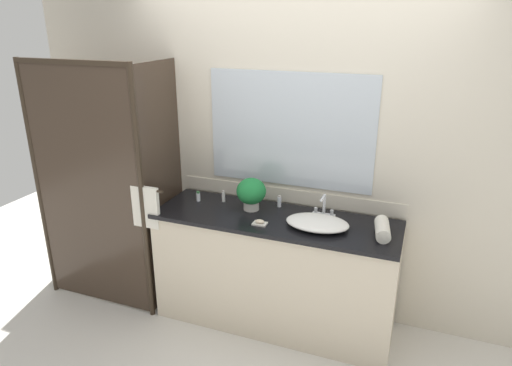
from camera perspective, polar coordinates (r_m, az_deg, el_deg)
ground_plane at (r=3.78m, az=2.22°, el=-16.89°), size 8.00×8.00×0.00m
wall_back_with_mirror at (r=3.49m, az=4.34°, el=3.88°), size 4.40×0.06×2.60m
vanity_cabinet at (r=3.54m, az=2.37°, el=-10.96°), size 1.80×0.58×0.90m
shower_enclosure at (r=3.70m, az=-17.59°, el=-0.61°), size 1.20×0.59×2.00m
sink_basin at (r=3.19m, az=7.72°, el=-4.98°), size 0.44×0.31×0.06m
faucet at (r=3.35m, az=8.51°, el=-3.29°), size 0.17×0.14×0.18m
potted_plant at (r=3.40m, az=-0.60°, el=-1.18°), size 0.22×0.22×0.25m
soap_dish at (r=3.20m, az=0.48°, el=-5.00°), size 0.10×0.07×0.04m
amenity_bottle_conditioner at (r=3.63m, az=-7.27°, el=-1.69°), size 0.03×0.03×0.08m
amenity_bottle_shampoo at (r=3.49m, az=2.95°, el=-2.31°), size 0.03×0.03×0.09m
amenity_bottle_lotion at (r=3.59m, az=-4.11°, el=-1.68°), size 0.03×0.03×0.09m
rolled_towel_near_edge at (r=3.15m, az=15.61°, el=-5.60°), size 0.14×0.27×0.10m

